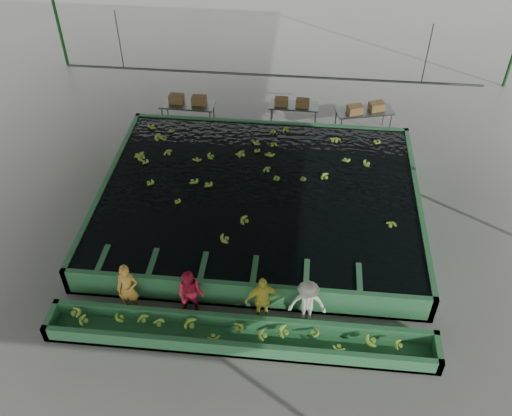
# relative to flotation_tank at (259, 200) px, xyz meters

# --- Properties ---
(ground) EXTENTS (80.00, 80.00, 0.00)m
(ground) POSITION_rel_flotation_tank_xyz_m (0.00, -1.50, -0.45)
(ground) COLOR slate
(ground) RESTS_ON ground
(shed_roof) EXTENTS (20.00, 22.00, 0.04)m
(shed_roof) POSITION_rel_flotation_tank_xyz_m (0.00, -1.50, 4.55)
(shed_roof) COLOR gray
(shed_roof) RESTS_ON shed_posts
(shed_posts) EXTENTS (20.00, 22.00, 5.00)m
(shed_posts) POSITION_rel_flotation_tank_xyz_m (0.00, -1.50, 2.05)
(shed_posts) COLOR #18511A
(shed_posts) RESTS_ON ground
(flotation_tank) EXTENTS (10.00, 8.00, 0.90)m
(flotation_tank) POSITION_rel_flotation_tank_xyz_m (0.00, 0.00, 0.00)
(flotation_tank) COLOR #2D6D3D
(flotation_tank) RESTS_ON ground
(tank_water) EXTENTS (9.70, 7.70, 0.00)m
(tank_water) POSITION_rel_flotation_tank_xyz_m (0.00, -0.00, 0.40)
(tank_water) COLOR black
(tank_water) RESTS_ON flotation_tank
(sorting_trough) EXTENTS (10.00, 1.00, 0.50)m
(sorting_trough) POSITION_rel_flotation_tank_xyz_m (0.00, -5.10, -0.20)
(sorting_trough) COLOR #2D6D3D
(sorting_trough) RESTS_ON ground
(cableway_rail) EXTENTS (0.08, 0.08, 14.00)m
(cableway_rail) POSITION_rel_flotation_tank_xyz_m (0.00, 3.50, 2.55)
(cableway_rail) COLOR #59605B
(cableway_rail) RESTS_ON shed_roof
(rail_hanger_left) EXTENTS (0.04, 0.04, 2.00)m
(rail_hanger_left) POSITION_rel_flotation_tank_xyz_m (-5.00, 3.50, 3.55)
(rail_hanger_left) COLOR #59605B
(rail_hanger_left) RESTS_ON shed_roof
(rail_hanger_right) EXTENTS (0.04, 0.04, 2.00)m
(rail_hanger_right) POSITION_rel_flotation_tank_xyz_m (5.00, 3.50, 3.55)
(rail_hanger_right) COLOR #59605B
(rail_hanger_right) RESTS_ON shed_roof
(worker_a) EXTENTS (0.60, 0.42, 1.58)m
(worker_a) POSITION_rel_flotation_tank_xyz_m (-3.04, -4.30, 0.34)
(worker_a) COLOR gold
(worker_a) RESTS_ON ground
(worker_b) EXTENTS (0.80, 0.65, 1.53)m
(worker_b) POSITION_rel_flotation_tank_xyz_m (-1.38, -4.30, 0.32)
(worker_b) COLOR red
(worker_b) RESTS_ON ground
(worker_c) EXTENTS (0.98, 0.65, 1.54)m
(worker_c) POSITION_rel_flotation_tank_xyz_m (0.49, -4.30, 0.32)
(worker_c) COLOR yellow
(worker_c) RESTS_ON ground
(worker_d) EXTENTS (0.99, 0.59, 1.51)m
(worker_d) POSITION_rel_flotation_tank_xyz_m (1.66, -4.30, 0.31)
(worker_d) COLOR beige
(worker_d) RESTS_ON ground
(packing_table_left) EXTENTS (2.08, 0.88, 0.93)m
(packing_table_left) POSITION_rel_flotation_tank_xyz_m (-3.21, 4.80, 0.02)
(packing_table_left) COLOR #59605B
(packing_table_left) RESTS_ON ground
(packing_table_mid) EXTENTS (1.89, 0.78, 0.85)m
(packing_table_mid) POSITION_rel_flotation_tank_xyz_m (0.83, 5.28, -0.02)
(packing_table_mid) COLOR #59605B
(packing_table_mid) RESTS_ON ground
(packing_table_right) EXTENTS (2.27, 1.35, 0.97)m
(packing_table_right) POSITION_rel_flotation_tank_xyz_m (3.46, 4.97, 0.03)
(packing_table_right) COLOR #59605B
(packing_table_right) RESTS_ON ground
(box_stack_left) EXTENTS (1.43, 0.43, 0.31)m
(box_stack_left) POSITION_rel_flotation_tank_xyz_m (-3.20, 4.87, 0.49)
(box_stack_left) COLOR brown
(box_stack_left) RESTS_ON packing_table_left
(box_stack_mid) EXTENTS (1.32, 0.39, 0.28)m
(box_stack_mid) POSITION_rel_flotation_tank_xyz_m (0.74, 5.22, 0.40)
(box_stack_mid) COLOR brown
(box_stack_mid) RESTS_ON packing_table_mid
(box_stack_right) EXTENTS (1.46, 0.87, 0.30)m
(box_stack_right) POSITION_rel_flotation_tank_xyz_m (3.50, 4.89, 0.52)
(box_stack_right) COLOR brown
(box_stack_right) RESTS_ON packing_table_right
(floating_bananas) EXTENTS (9.26, 6.32, 0.13)m
(floating_bananas) POSITION_rel_flotation_tank_xyz_m (0.00, 0.80, 0.40)
(floating_bananas) COLOR #79A92E
(floating_bananas) RESTS_ON tank_water
(trough_bananas) EXTENTS (8.72, 0.58, 0.12)m
(trough_bananas) POSITION_rel_flotation_tank_xyz_m (0.00, -5.10, -0.05)
(trough_bananas) COLOR #79A92E
(trough_bananas) RESTS_ON sorting_trough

